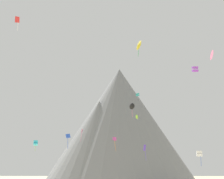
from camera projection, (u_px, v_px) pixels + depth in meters
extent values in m
cone|color=slate|center=(120.00, 123.00, 117.07)|extent=(81.44, 81.44, 45.91)
cone|color=slate|center=(99.00, 141.00, 107.78)|extent=(46.84, 46.84, 30.25)
cube|color=purple|center=(195.00, 71.00, 72.82)|extent=(1.33, 1.45, 1.00)
cube|color=purple|center=(195.00, 68.00, 73.04)|extent=(1.33, 1.45, 1.00)
cube|color=pink|center=(82.00, 131.00, 92.43)|extent=(0.39, 1.05, 1.13)
cylinder|color=pink|center=(81.00, 137.00, 91.90)|extent=(0.32, 0.52, 2.95)
cone|color=#E5668C|center=(212.00, 55.00, 60.19)|extent=(0.62, 2.08, 2.09)
cone|color=yellow|center=(138.00, 45.00, 70.53)|extent=(1.68, 2.56, 2.44)
cylinder|color=green|center=(138.00, 53.00, 69.98)|extent=(0.32, 0.19, 1.73)
cone|color=black|center=(132.00, 106.00, 88.59)|extent=(1.73, 1.50, 1.91)
cylinder|color=#E5668C|center=(132.00, 113.00, 88.01)|extent=(0.14, 0.41, 2.46)
cube|color=white|center=(199.00, 155.00, 71.15)|extent=(1.46, 1.45, 0.61)
cube|color=white|center=(199.00, 152.00, 71.32)|extent=(1.46, 1.45, 0.61)
cylinder|color=blue|center=(201.00, 161.00, 70.75)|extent=(0.21, 0.25, 2.36)
cube|color=#D1339E|center=(115.00, 140.00, 85.58)|extent=(1.17, 1.16, 0.49)
cube|color=#D1339E|center=(115.00, 138.00, 85.71)|extent=(1.17, 1.16, 0.49)
cylinder|color=orange|center=(115.00, 146.00, 85.11)|extent=(0.46, 0.50, 3.10)
cube|color=teal|center=(138.00, 95.00, 99.41)|extent=(1.27, 1.27, 0.63)
cube|color=teal|center=(138.00, 94.00, 99.55)|extent=(1.27, 1.27, 0.63)
cube|color=blue|center=(68.00, 136.00, 62.27)|extent=(1.11, 0.62, 1.02)
cylinder|color=blue|center=(68.00, 143.00, 61.85)|extent=(0.19, 0.14, 2.26)
cube|color=#33BCDB|center=(36.00, 144.00, 78.36)|extent=(1.36, 1.42, 0.74)
cube|color=#33BCDB|center=(36.00, 142.00, 78.52)|extent=(1.36, 1.42, 0.74)
cylinder|color=#8CD133|center=(35.00, 148.00, 78.08)|extent=(0.20, 0.25, 1.61)
cube|color=#5138B2|center=(145.00, 148.00, 71.44)|extent=(0.71, 0.43, 1.50)
cylinder|color=#5138B2|center=(146.00, 156.00, 70.93)|extent=(0.30, 0.33, 2.29)
cone|color=#8CD133|center=(137.00, 117.00, 79.32)|extent=(0.95, 1.33, 1.26)
cube|color=red|center=(17.00, 20.00, 65.66)|extent=(0.86, 1.23, 1.51)
cylinder|color=white|center=(18.00, 26.00, 65.21)|extent=(0.14, 0.34, 2.01)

